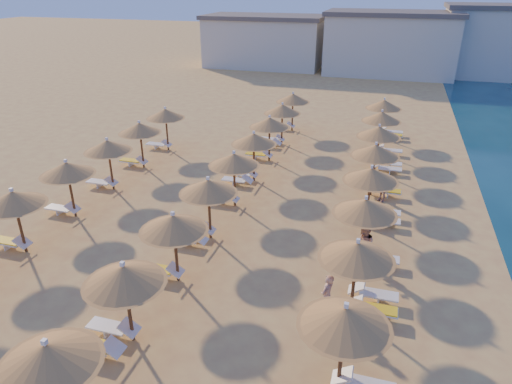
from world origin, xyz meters
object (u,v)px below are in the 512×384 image
(parasol_row_west, at_px, (208,188))
(beachgoer_c, at_px, (383,188))
(parasol_row_east, at_px, (365,208))
(beachgoer_b, at_px, (364,246))
(beachgoer_a, at_px, (327,296))

(parasol_row_west, xyz_separation_m, beachgoer_c, (7.26, 6.15, -1.74))
(parasol_row_east, distance_m, parasol_row_west, 6.67)
(beachgoer_c, height_order, beachgoer_b, beachgoer_b)
(parasol_row_west, bearing_deg, beachgoer_a, -33.15)
(parasol_row_east, xyz_separation_m, beachgoer_a, (-0.83, -3.81, -1.66))
(parasol_row_east, relative_size, beachgoer_a, 21.61)
(parasol_row_east, xyz_separation_m, beachgoer_b, (0.12, -0.33, -1.56))
(parasol_row_east, relative_size, beachgoer_c, 23.86)
(parasol_row_east, relative_size, parasol_row_west, 1.00)
(parasol_row_west, distance_m, beachgoer_b, 6.97)
(beachgoer_c, bearing_deg, parasol_row_east, -59.01)
(parasol_row_west, bearing_deg, parasol_row_east, 0.00)
(parasol_row_east, distance_m, beachgoer_a, 4.24)
(beachgoer_c, bearing_deg, parasol_row_west, -103.21)
(beachgoer_a, bearing_deg, parasol_row_east, -169.57)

